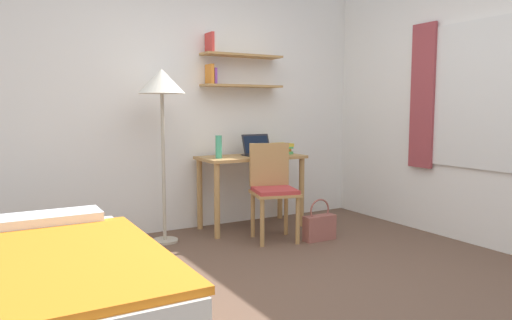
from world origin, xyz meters
name	(u,v)px	position (x,y,z in m)	size (l,w,h in m)	color
ground_plane	(303,291)	(0.00, 0.00, 0.00)	(5.28, 5.28, 0.00)	brown
wall_back	(189,101)	(0.01, 2.02, 1.31)	(4.40, 0.27, 2.60)	white
wall_right	(495,100)	(2.02, 0.03, 1.30)	(0.10, 4.40, 2.60)	white
bed	(69,292)	(-1.46, 0.11, 0.24)	(0.92, 1.84, 0.54)	#B2844C
desk	(251,170)	(0.55, 1.70, 0.60)	(1.07, 0.51, 0.75)	#B2844C
desk_chair	(273,187)	(0.52, 1.22, 0.50)	(0.50, 0.50, 0.90)	#B2844C
standing_lamp	(162,90)	(-0.41, 1.62, 1.40)	(0.42, 0.42, 1.58)	#B2A893
laptop	(258,150)	(0.64, 1.71, 0.80)	(0.32, 0.23, 0.22)	black
water_bottle	(219,147)	(0.16, 1.64, 0.86)	(0.06, 0.06, 0.22)	#42A87F
book_stack	(282,148)	(0.95, 1.73, 0.81)	(0.19, 0.25, 0.11)	#4CA856
handbag	(319,226)	(0.87, 0.96, 0.13)	(0.31, 0.11, 0.39)	#99564C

